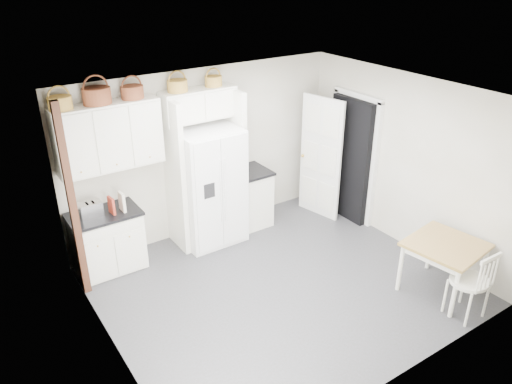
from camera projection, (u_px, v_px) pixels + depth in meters
floor at (279, 286)px, 6.78m from camera, size 4.50×4.50×0.00m
ceiling at (284, 98)px, 5.65m from camera, size 4.50×4.50×0.00m
wall_back at (205, 152)px, 7.71m from camera, size 4.50×0.00×4.50m
wall_left at (104, 255)px, 5.09m from camera, size 0.00×4.00×4.00m
wall_right at (404, 162)px, 7.35m from camera, size 0.00×4.00×4.00m
refrigerator at (209, 187)px, 7.52m from camera, size 0.93×0.75×1.80m
base_cab_left at (108, 242)px, 6.99m from camera, size 0.92×0.58×0.85m
base_cab_right at (250, 198)px, 8.18m from camera, size 0.52×0.62×0.91m
dining_table at (442, 267)px, 6.53m from camera, size 1.00×1.00×0.73m
windsor_chair at (469, 281)px, 6.04m from camera, size 0.50×0.46×1.00m
counter_left at (103, 214)px, 6.80m from camera, size 0.96×0.62×0.04m
counter_right at (250, 171)px, 7.97m from camera, size 0.56×0.66×0.04m
toaster at (91, 210)px, 6.66m from camera, size 0.29×0.17×0.20m
cookbook_red at (111, 205)px, 6.73m from camera, size 0.05×0.16×0.24m
cookbook_cream at (122, 202)px, 6.80m from camera, size 0.04×0.18×0.27m
basket_upper_a at (60, 103)px, 6.07m from camera, size 0.29×0.29×0.17m
basket_upper_b at (97, 96)px, 6.29m from camera, size 0.36×0.36×0.21m
basket_upper_c at (132, 92)px, 6.54m from camera, size 0.30×0.30×0.17m
basket_bridge_a at (177, 86)px, 6.86m from camera, size 0.29×0.29×0.16m
basket_bridge_b at (213, 81)px, 7.15m from camera, size 0.26×0.26×0.15m
upper_cabinet at (109, 136)px, 6.57m from camera, size 1.40×0.34×0.90m
bridge_cabinet at (199, 104)px, 7.15m from camera, size 1.12×0.34×0.45m
fridge_panel_left at (175, 177)px, 7.22m from camera, size 0.08×0.60×2.30m
fridge_panel_right at (235, 162)px, 7.74m from camera, size 0.08×0.60×2.30m
trim_post at (72, 204)px, 6.12m from camera, size 0.09×0.09×2.60m
doorway_void at (351, 160)px, 8.17m from camera, size 0.18×0.85×2.05m
door_slab at (321, 158)px, 8.24m from camera, size 0.21×0.79×2.05m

